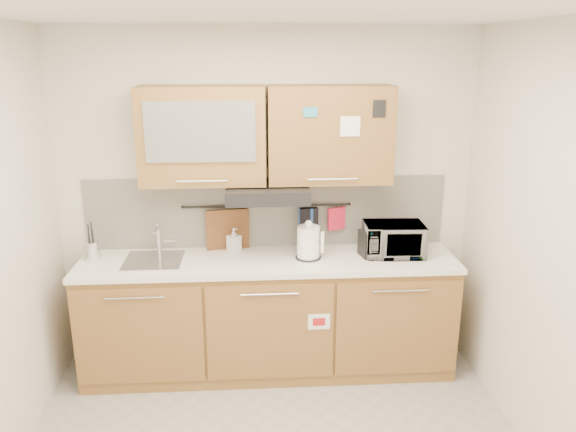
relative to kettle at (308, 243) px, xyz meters
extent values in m
plane|color=white|center=(-0.30, -1.19, 1.56)|extent=(3.20, 3.20, 0.00)
plane|color=silver|center=(-0.30, 0.31, 0.26)|extent=(3.20, 0.00, 3.20)
plane|color=silver|center=(1.30, -1.19, 0.26)|extent=(0.00, 3.00, 3.00)
cube|color=olive|center=(-0.30, 0.01, -0.60)|extent=(2.80, 0.60, 0.88)
cube|color=black|center=(-0.30, 0.01, -0.99)|extent=(2.80, 0.54, 0.10)
cube|color=olive|center=(-1.23, -0.30, -0.57)|extent=(0.91, 0.02, 0.74)
cylinder|color=silver|center=(-1.23, -0.33, -0.26)|extent=(0.41, 0.01, 0.01)
cube|color=olive|center=(-0.30, -0.30, -0.57)|extent=(0.91, 0.02, 0.74)
cylinder|color=silver|center=(-0.30, -0.33, -0.26)|extent=(0.41, 0.01, 0.01)
cube|color=olive|center=(0.63, -0.30, -0.57)|extent=(0.91, 0.02, 0.74)
cylinder|color=silver|center=(0.63, -0.33, -0.26)|extent=(0.41, 0.01, 0.01)
cube|color=white|center=(-0.30, 0.00, -0.14)|extent=(2.82, 0.62, 0.04)
cube|color=silver|center=(-0.30, 0.30, 0.16)|extent=(2.80, 0.02, 0.56)
cube|color=olive|center=(-0.76, 0.14, 0.79)|extent=(0.90, 0.35, 0.70)
cube|color=silver|center=(-0.76, -0.05, 0.84)|extent=(0.76, 0.02, 0.42)
cube|color=olive|center=(0.16, 0.14, 0.79)|extent=(0.90, 0.35, 0.70)
cube|color=white|center=(0.28, -0.04, 0.87)|extent=(0.14, 0.00, 0.14)
cube|color=black|center=(-0.30, 0.06, 0.38)|extent=(0.60, 0.46, 0.10)
cube|color=silver|center=(-1.15, 0.01, -0.12)|extent=(0.42, 0.40, 0.03)
cylinder|color=silver|center=(-1.13, 0.17, 0.00)|extent=(0.03, 0.03, 0.24)
cylinder|color=silver|center=(-1.13, 0.09, 0.10)|extent=(0.02, 0.18, 0.02)
cylinder|color=black|center=(-0.30, 0.26, 0.22)|extent=(1.30, 0.02, 0.02)
cylinder|color=silver|center=(-1.60, 0.07, -0.05)|extent=(0.12, 0.12, 0.15)
cylinder|color=black|center=(-1.62, 0.08, 0.02)|extent=(0.01, 0.01, 0.27)
cylinder|color=black|center=(-1.59, 0.06, 0.00)|extent=(0.01, 0.01, 0.24)
cylinder|color=black|center=(-1.60, 0.09, 0.03)|extent=(0.01, 0.01, 0.29)
cylinder|color=black|center=(-1.62, 0.05, -0.01)|extent=(0.01, 0.01, 0.21)
cylinder|color=white|center=(0.00, 0.00, 0.00)|extent=(0.21, 0.21, 0.25)
sphere|color=white|center=(0.00, 0.00, 0.15)|extent=(0.06, 0.06, 0.06)
cube|color=white|center=(0.10, -0.03, 0.02)|extent=(0.03, 0.04, 0.16)
cylinder|color=black|center=(0.00, 0.00, -0.11)|extent=(0.19, 0.19, 0.01)
cube|color=black|center=(0.53, 0.03, -0.02)|extent=(0.28, 0.20, 0.20)
cube|color=black|center=(0.48, 0.03, 0.07)|extent=(0.09, 0.13, 0.01)
cube|color=black|center=(0.57, 0.04, 0.07)|extent=(0.09, 0.13, 0.01)
imported|color=#999999|center=(0.65, 0.03, 0.00)|extent=(0.45, 0.32, 0.25)
imported|color=#999999|center=(-0.56, 0.19, -0.02)|extent=(0.12, 0.12, 0.19)
cube|color=brown|center=(-0.61, 0.25, 0.00)|extent=(0.33, 0.07, 0.41)
cube|color=#224D9C|center=(0.00, 0.25, 0.11)|extent=(0.12, 0.04, 0.19)
cube|color=black|center=(0.03, 0.25, 0.09)|extent=(0.15, 0.06, 0.22)
cube|color=red|center=(0.24, 0.25, 0.11)|extent=(0.14, 0.07, 0.18)
camera|label=1|loc=(-0.41, -3.93, 1.39)|focal=35.00mm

